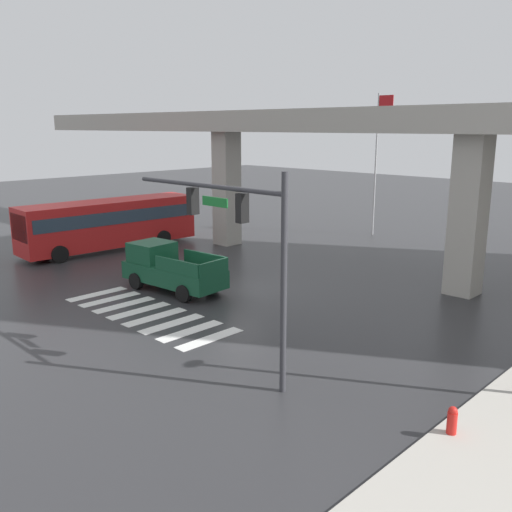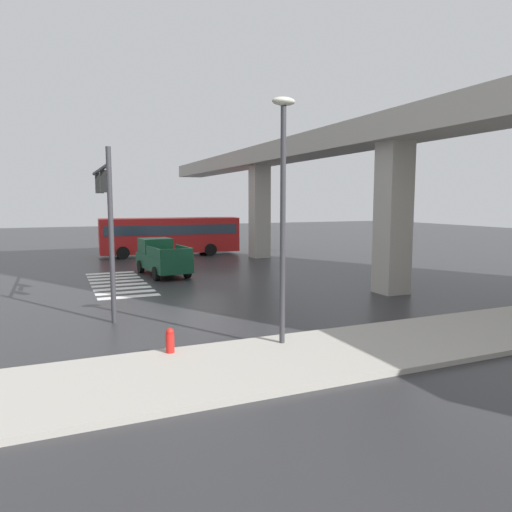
# 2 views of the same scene
# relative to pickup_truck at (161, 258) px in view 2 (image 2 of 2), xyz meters

# --- Properties ---
(ground_plane) EXTENTS (120.00, 120.00, 0.00)m
(ground_plane) POSITION_rel_pickup_truck_xyz_m (2.13, 2.02, -0.99)
(ground_plane) COLOR #2D2D30
(crosswalk_stripes) EXTENTS (8.25, 2.80, 0.01)m
(crosswalk_stripes) POSITION_rel_pickup_truck_xyz_m (2.13, -2.75, -0.98)
(crosswalk_stripes) COLOR silver
(crosswalk_stripes) RESTS_ON ground
(elevated_overpass) EXTENTS (55.13, 2.59, 8.23)m
(elevated_overpass) POSITION_rel_pickup_truck_xyz_m (2.13, 8.80, 6.14)
(elevated_overpass) COLOR #ADA89E
(elevated_overpass) RESTS_ON ground
(sidewalk_east) EXTENTS (4.00, 36.00, 0.15)m
(sidewalk_east) POSITION_rel_pickup_truck_xyz_m (16.62, 4.02, -0.91)
(sidewalk_east) COLOR #ADA89E
(sidewalk_east) RESTS_ON ground
(pickup_truck) EXTENTS (5.26, 2.45, 2.08)m
(pickup_truck) POSITION_rel_pickup_truck_xyz_m (0.00, 0.00, 0.00)
(pickup_truck) COLOR #14472D
(pickup_truck) RESTS_ON ground
(city_bus) EXTENTS (3.20, 10.92, 2.99)m
(city_bus) POSITION_rel_pickup_truck_xyz_m (-9.56, 2.72, 0.73)
(city_bus) COLOR red
(city_bus) RESTS_ON ground
(traffic_signal_mast) EXTENTS (6.49, 0.32, 6.20)m
(traffic_signal_mast) POSITION_rel_pickup_truck_xyz_m (8.77, -3.93, 3.39)
(traffic_signal_mast) COLOR #38383D
(traffic_signal_mast) RESTS_ON ground
(street_lamp_near_corner) EXTENTS (0.44, 0.70, 7.24)m
(street_lamp_near_corner) POSITION_rel_pickup_truck_xyz_m (15.42, 0.32, 3.57)
(street_lamp_near_corner) COLOR #38383D
(street_lamp_near_corner) RESTS_ON ground
(fire_hydrant) EXTENTS (0.24, 0.24, 0.85)m
(fire_hydrant) POSITION_rel_pickup_truck_xyz_m (15.02, -2.94, -0.56)
(fire_hydrant) COLOR red
(fire_hydrant) RESTS_ON ground
(flagpole) EXTENTS (1.16, 0.12, 9.47)m
(flagpole) POSITION_rel_pickup_truck_xyz_m (-0.69, 18.04, 4.53)
(flagpole) COLOR silver
(flagpole) RESTS_ON ground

